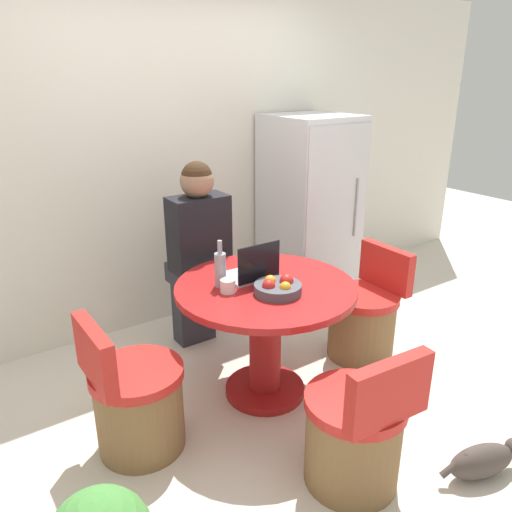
{
  "coord_description": "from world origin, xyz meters",
  "views": [
    {
      "loc": [
        -1.63,
        -2.01,
        1.93
      ],
      "look_at": [
        -0.06,
        0.27,
        0.9
      ],
      "focal_mm": 35.0,
      "sensor_mm": 36.0,
      "label": 1
    }
  ],
  "objects_px": {
    "refrigerator": "(309,212)",
    "fruit_bowl": "(278,287)",
    "chair_near_camera": "(355,435)",
    "chair_left_side": "(136,403)",
    "cat": "(484,460)",
    "laptop": "(252,271)",
    "dining_table": "(265,320)",
    "person_seated": "(197,247)",
    "bottle": "(220,269)",
    "chair_right_side": "(364,319)"
  },
  "relations": [
    {
      "from": "laptop",
      "to": "fruit_bowl",
      "type": "bearing_deg",
      "value": 91.52
    },
    {
      "from": "dining_table",
      "to": "bottle",
      "type": "relative_size",
      "value": 3.83
    },
    {
      "from": "refrigerator",
      "to": "chair_near_camera",
      "type": "distance_m",
      "value": 2.22
    },
    {
      "from": "refrigerator",
      "to": "cat",
      "type": "xyz_separation_m",
      "value": [
        -0.64,
        -2.15,
        -0.7
      ]
    },
    {
      "from": "chair_left_side",
      "to": "bottle",
      "type": "height_order",
      "value": "bottle"
    },
    {
      "from": "dining_table",
      "to": "laptop",
      "type": "bearing_deg",
      "value": 97.95
    },
    {
      "from": "fruit_bowl",
      "to": "bottle",
      "type": "distance_m",
      "value": 0.35
    },
    {
      "from": "refrigerator",
      "to": "fruit_bowl",
      "type": "bearing_deg",
      "value": -136.65
    },
    {
      "from": "chair_right_side",
      "to": "chair_near_camera",
      "type": "bearing_deg",
      "value": -46.55
    },
    {
      "from": "chair_near_camera",
      "to": "fruit_bowl",
      "type": "relative_size",
      "value": 2.91
    },
    {
      "from": "refrigerator",
      "to": "chair_left_side",
      "type": "bearing_deg",
      "value": -154.18
    },
    {
      "from": "laptop",
      "to": "cat",
      "type": "height_order",
      "value": "laptop"
    },
    {
      "from": "chair_near_camera",
      "to": "person_seated",
      "type": "relative_size",
      "value": 0.57
    },
    {
      "from": "dining_table",
      "to": "chair_left_side",
      "type": "bearing_deg",
      "value": -179.49
    },
    {
      "from": "chair_right_side",
      "to": "dining_table",
      "type": "bearing_deg",
      "value": -90.0
    },
    {
      "from": "fruit_bowl",
      "to": "dining_table",
      "type": "bearing_deg",
      "value": 85.57
    },
    {
      "from": "refrigerator",
      "to": "laptop",
      "type": "distance_m",
      "value": 1.42
    },
    {
      "from": "bottle",
      "to": "chair_left_side",
      "type": "bearing_deg",
      "value": -166.99
    },
    {
      "from": "chair_right_side",
      "to": "person_seated",
      "type": "distance_m",
      "value": 1.28
    },
    {
      "from": "dining_table",
      "to": "cat",
      "type": "relative_size",
      "value": 2.25
    },
    {
      "from": "bottle",
      "to": "chair_right_side",
      "type": "bearing_deg",
      "value": -8.18
    },
    {
      "from": "dining_table",
      "to": "cat",
      "type": "xyz_separation_m",
      "value": [
        0.5,
        -1.19,
        -0.42
      ]
    },
    {
      "from": "dining_table",
      "to": "chair_near_camera",
      "type": "bearing_deg",
      "value": -94.35
    },
    {
      "from": "chair_near_camera",
      "to": "chair_left_side",
      "type": "height_order",
      "value": "same"
    },
    {
      "from": "person_seated",
      "to": "cat",
      "type": "height_order",
      "value": "person_seated"
    },
    {
      "from": "chair_left_side",
      "to": "chair_right_side",
      "type": "bearing_deg",
      "value": -90.88
    },
    {
      "from": "dining_table",
      "to": "cat",
      "type": "distance_m",
      "value": 1.36
    },
    {
      "from": "chair_left_side",
      "to": "refrigerator",
      "type": "bearing_deg",
      "value": -64.69
    },
    {
      "from": "person_seated",
      "to": "cat",
      "type": "bearing_deg",
      "value": 105.76
    },
    {
      "from": "person_seated",
      "to": "laptop",
      "type": "height_order",
      "value": "person_seated"
    },
    {
      "from": "laptop",
      "to": "bottle",
      "type": "bearing_deg",
      "value": -3.51
    },
    {
      "from": "chair_left_side",
      "to": "fruit_bowl",
      "type": "relative_size",
      "value": 2.91
    },
    {
      "from": "laptop",
      "to": "fruit_bowl",
      "type": "distance_m",
      "value": 0.26
    },
    {
      "from": "dining_table",
      "to": "chair_left_side",
      "type": "xyz_separation_m",
      "value": [
        -0.84,
        -0.01,
        -0.24
      ]
    },
    {
      "from": "person_seated",
      "to": "bottle",
      "type": "bearing_deg",
      "value": 74.14
    },
    {
      "from": "bottle",
      "to": "laptop",
      "type": "bearing_deg",
      "value": -3.51
    },
    {
      "from": "chair_left_side",
      "to": "cat",
      "type": "height_order",
      "value": "chair_left_side"
    },
    {
      "from": "fruit_bowl",
      "to": "chair_left_side",
      "type": "bearing_deg",
      "value": 171.44
    },
    {
      "from": "refrigerator",
      "to": "laptop",
      "type": "relative_size",
      "value": 5.52
    },
    {
      "from": "laptop",
      "to": "fruit_bowl",
      "type": "height_order",
      "value": "laptop"
    },
    {
      "from": "chair_left_side",
      "to": "chair_near_camera",
      "type": "bearing_deg",
      "value": -137.43
    },
    {
      "from": "dining_table",
      "to": "fruit_bowl",
      "type": "bearing_deg",
      "value": -94.43
    },
    {
      "from": "refrigerator",
      "to": "person_seated",
      "type": "xyz_separation_m",
      "value": [
        -1.19,
        -0.19,
        -0.03
      ]
    },
    {
      "from": "laptop",
      "to": "bottle",
      "type": "xyz_separation_m",
      "value": [
        -0.21,
        0.01,
        0.06
      ]
    },
    {
      "from": "refrigerator",
      "to": "cat",
      "type": "distance_m",
      "value": 2.35
    },
    {
      "from": "dining_table",
      "to": "chair_left_side",
      "type": "height_order",
      "value": "chair_left_side"
    },
    {
      "from": "chair_near_camera",
      "to": "bottle",
      "type": "height_order",
      "value": "bottle"
    },
    {
      "from": "chair_near_camera",
      "to": "chair_right_side",
      "type": "xyz_separation_m",
      "value": [
        0.91,
        0.82,
        0.0
      ]
    },
    {
      "from": "laptop",
      "to": "cat",
      "type": "distance_m",
      "value": 1.58
    },
    {
      "from": "bottle",
      "to": "cat",
      "type": "bearing_deg",
      "value": -61.29
    }
  ]
}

